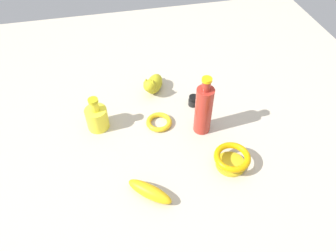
{
  "coord_description": "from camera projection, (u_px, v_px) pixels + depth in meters",
  "views": [
    {
      "loc": [
        -0.17,
        -0.76,
        0.88
      ],
      "look_at": [
        0.0,
        0.0,
        0.05
      ],
      "focal_mm": 33.37,
      "sensor_mm": 36.0,
      "label": 1
    }
  ],
  "objects": [
    {
      "name": "ground",
      "position": [
        168.0,
        134.0,
        1.17
      ],
      "size": [
        2.0,
        2.0,
        0.0
      ],
      "primitive_type": "plane",
      "color": "#BCB29E"
    },
    {
      "name": "bowl",
      "position": [
        232.0,
        159.0,
        1.05
      ],
      "size": [
        0.12,
        0.12,
        0.06
      ],
      "color": "gold",
      "rests_on": "ground"
    },
    {
      "name": "nail_polish_jar",
      "position": [
        193.0,
        101.0,
        1.27
      ],
      "size": [
        0.04,
        0.04,
        0.04
      ],
      "color": "black",
      "rests_on": "ground"
    },
    {
      "name": "cat_figurine",
      "position": [
        153.0,
        84.0,
        1.31
      ],
      "size": [
        0.11,
        0.14,
        0.09
      ],
      "color": "gold",
      "rests_on": "ground"
    },
    {
      "name": "bottle_short",
      "position": [
        97.0,
        117.0,
        1.17
      ],
      "size": [
        0.08,
        0.08,
        0.14
      ],
      "color": "yellow",
      "rests_on": "ground"
    },
    {
      "name": "bangle",
      "position": [
        159.0,
        122.0,
        1.2
      ],
      "size": [
        0.1,
        0.1,
        0.02
      ],
      "primitive_type": "torus",
      "color": "gold",
      "rests_on": "ground"
    },
    {
      "name": "banana",
      "position": [
        150.0,
        192.0,
        0.98
      ],
      "size": [
        0.15,
        0.14,
        0.05
      ],
      "primitive_type": "ellipsoid",
      "rotation": [
        0.0,
        0.0,
        2.41
      ],
      "color": "gold",
      "rests_on": "ground"
    },
    {
      "name": "bottle_tall",
      "position": [
        204.0,
        109.0,
        1.12
      ],
      "size": [
        0.06,
        0.06,
        0.24
      ],
      "color": "#AD2D22",
      "rests_on": "ground"
    }
  ]
}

